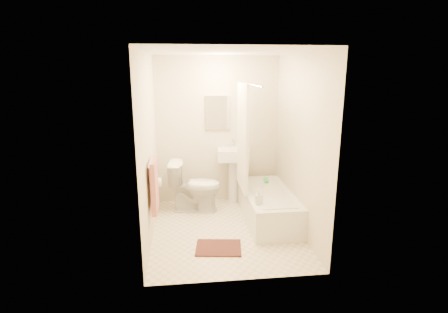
{
  "coord_description": "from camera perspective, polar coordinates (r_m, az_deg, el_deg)",
  "views": [
    {
      "loc": [
        -0.54,
        -4.45,
        2.18
      ],
      "look_at": [
        0.0,
        0.25,
        1.0
      ],
      "focal_mm": 28.0,
      "sensor_mm": 36.0,
      "label": 1
    }
  ],
  "objects": [
    {
      "name": "curtain_rod",
      "position": [
        4.63,
        3.98,
        11.73
      ],
      "size": [
        0.03,
        1.7,
        0.03
      ],
      "primitive_type": "cylinder",
      "rotation": [
        1.57,
        0.0,
        0.0
      ],
      "color": "silver",
      "rests_on": "wall_back"
    },
    {
      "name": "ceiling",
      "position": [
        4.49,
        0.38,
        16.8
      ],
      "size": [
        2.4,
        2.4,
        0.0
      ],
      "primitive_type": "plane",
      "color": "white",
      "rests_on": "ground"
    },
    {
      "name": "mirror",
      "position": [
        5.7,
        -1.07,
        7.15
      ],
      "size": [
        0.4,
        0.03,
        0.55
      ],
      "primitive_type": "cube",
      "color": "white",
      "rests_on": "wall_back"
    },
    {
      "name": "floor",
      "position": [
        4.99,
        0.33,
        -11.92
      ],
      "size": [
        2.4,
        2.4,
        0.0
      ],
      "primitive_type": "plane",
      "color": "beige",
      "rests_on": "ground"
    },
    {
      "name": "wall_back",
      "position": [
        5.76,
        -1.08,
        4.21
      ],
      "size": [
        2.0,
        0.02,
        2.4
      ],
      "primitive_type": "cube",
      "color": "beige",
      "rests_on": "ground"
    },
    {
      "name": "bathtub",
      "position": [
        5.28,
        7.15,
        -7.93
      ],
      "size": [
        0.68,
        1.55,
        0.44
      ],
      "primitive_type": null,
      "color": "silver",
      "rests_on": "floor"
    },
    {
      "name": "shower_curtain",
      "position": [
        5.11,
        3.03,
        3.16
      ],
      "size": [
        0.04,
        0.8,
        1.55
      ],
      "primitive_type": "cube",
      "color": "silver",
      "rests_on": "curtain_rod"
    },
    {
      "name": "towel",
      "position": [
        4.45,
        -11.28,
        -4.64
      ],
      "size": [
        0.06,
        0.45,
        0.66
      ],
      "primitive_type": "cube",
      "color": "#CC7266",
      "rests_on": "towel_bar"
    },
    {
      "name": "wall_right",
      "position": [
        4.81,
        12.27,
        1.92
      ],
      "size": [
        0.02,
        2.4,
        2.4
      ],
      "primitive_type": "cube",
      "color": "beige",
      "rests_on": "ground"
    },
    {
      "name": "scrub_brush",
      "position": [
        5.63,
        6.89,
        -3.94
      ],
      "size": [
        0.1,
        0.22,
        0.04
      ],
      "primitive_type": "cube",
      "rotation": [
        0.0,
        0.0,
        -0.15
      ],
      "color": "green",
      "rests_on": "bathtub"
    },
    {
      "name": "wall_left",
      "position": [
        4.58,
        -12.16,
        1.33
      ],
      "size": [
        0.02,
        2.4,
        2.4
      ],
      "primitive_type": "cube",
      "color": "beige",
      "rests_on": "ground"
    },
    {
      "name": "sink",
      "position": [
        5.82,
        1.54,
        -2.75
      ],
      "size": [
        0.55,
        0.46,
        1.01
      ],
      "primitive_type": null,
      "rotation": [
        0.0,
        0.0,
        -0.1
      ],
      "color": "silver",
      "rests_on": "floor"
    },
    {
      "name": "toilet",
      "position": [
        5.52,
        -4.72,
        -4.91
      ],
      "size": [
        0.86,
        0.55,
        0.79
      ],
      "primitive_type": "imported",
      "rotation": [
        0.0,
        0.0,
        1.44
      ],
      "color": "white",
      "rests_on": "floor"
    },
    {
      "name": "toilet_paper",
      "position": [
        4.82,
        -10.89,
        -4.14
      ],
      "size": [
        0.11,
        0.12,
        0.12
      ],
      "primitive_type": "cylinder",
      "rotation": [
        0.0,
        1.57,
        0.0
      ],
      "color": "white",
      "rests_on": "wall_left"
    },
    {
      "name": "soap_bottle",
      "position": [
        4.69,
        5.7,
        -6.56
      ],
      "size": [
        0.1,
        0.1,
        0.2
      ],
      "primitive_type": "imported",
      "rotation": [
        0.0,
        0.0,
        0.03
      ],
      "color": "silver",
      "rests_on": "bathtub"
    },
    {
      "name": "bath_mat",
      "position": [
        4.53,
        -0.9,
        -14.66
      ],
      "size": [
        0.61,
        0.49,
        0.02
      ],
      "primitive_type": "cube",
      "rotation": [
        0.0,
        0.0,
        -0.13
      ],
      "color": "#48261E",
      "rests_on": "floor"
    },
    {
      "name": "towel_bar",
      "position": [
        4.36,
        -11.87,
        -0.66
      ],
      "size": [
        0.02,
        0.6,
        0.02
      ],
      "primitive_type": "cylinder",
      "rotation": [
        1.57,
        0.0,
        0.0
      ],
      "color": "silver",
      "rests_on": "wall_left"
    }
  ]
}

